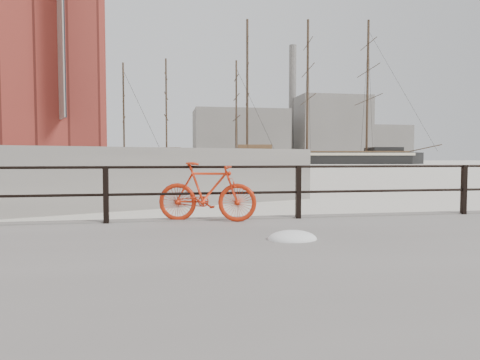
{
  "coord_description": "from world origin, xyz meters",
  "views": [
    {
      "loc": [
        -5.98,
        -7.88,
        1.5
      ],
      "look_at": [
        -4.33,
        1.5,
        1.0
      ],
      "focal_mm": 32.0,
      "sensor_mm": 36.0,
      "label": 1
    }
  ],
  "objects_px": {
    "bicycle": "(207,192)",
    "schooner_left": "(90,166)",
    "schooner_mid": "(202,165)",
    "barque_black": "(307,164)"
  },
  "relations": [
    {
      "from": "bicycle",
      "to": "schooner_left",
      "type": "distance_m",
      "value": 69.91
    },
    {
      "from": "barque_black",
      "to": "schooner_left",
      "type": "height_order",
      "value": "barque_black"
    },
    {
      "from": "bicycle",
      "to": "schooner_mid",
      "type": "bearing_deg",
      "value": 101.25
    },
    {
      "from": "barque_black",
      "to": "schooner_mid",
      "type": "bearing_deg",
      "value": -144.53
    },
    {
      "from": "schooner_mid",
      "to": "bicycle",
      "type": "bearing_deg",
      "value": -91.36
    },
    {
      "from": "bicycle",
      "to": "schooner_mid",
      "type": "xyz_separation_m",
      "value": [
        6.41,
        76.68,
        -0.88
      ]
    },
    {
      "from": "barque_black",
      "to": "schooner_left",
      "type": "relative_size",
      "value": 2.53
    },
    {
      "from": "barque_black",
      "to": "schooner_mid",
      "type": "relative_size",
      "value": 2.08
    },
    {
      "from": "barque_black",
      "to": "schooner_left",
      "type": "bearing_deg",
      "value": -146.36
    },
    {
      "from": "schooner_mid",
      "to": "schooner_left",
      "type": "height_order",
      "value": "schooner_mid"
    }
  ]
}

